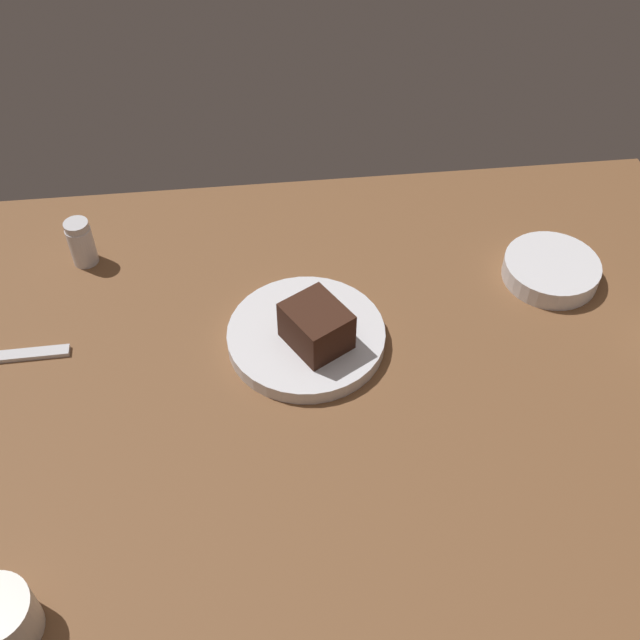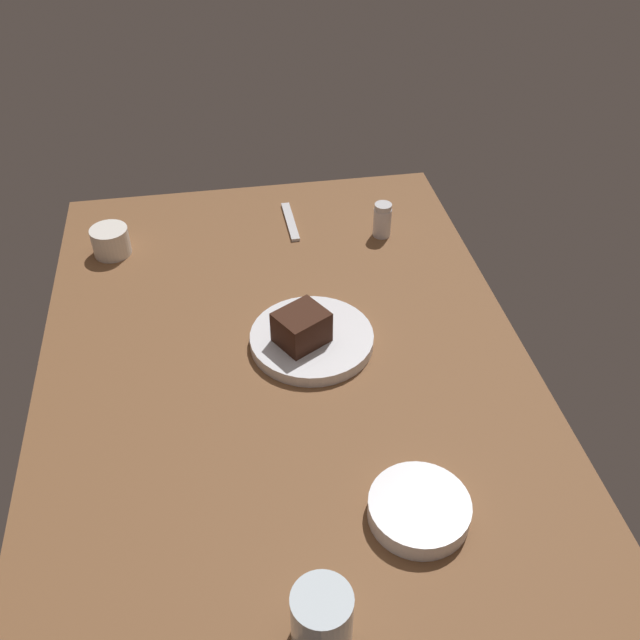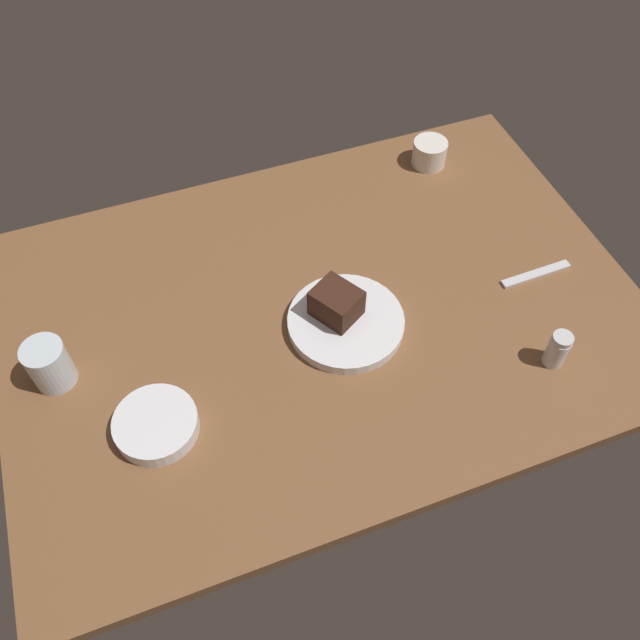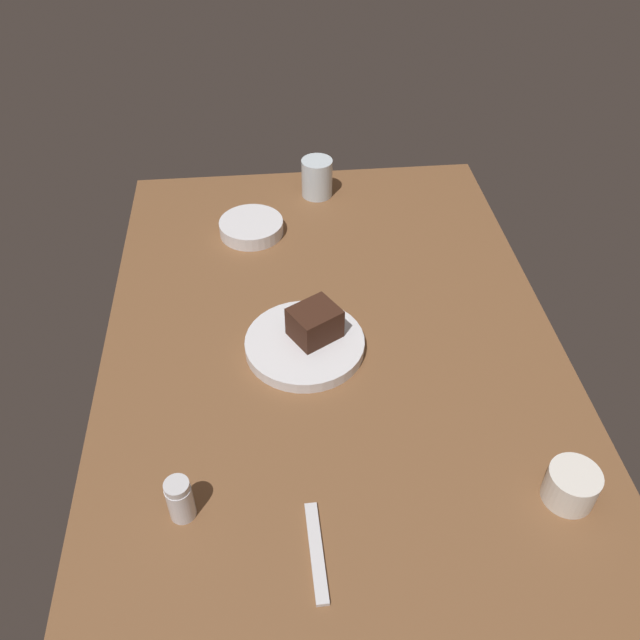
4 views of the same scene
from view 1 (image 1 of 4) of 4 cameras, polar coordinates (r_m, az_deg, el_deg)
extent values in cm
cube|color=brown|center=(104.64, 0.82, -4.17)|extent=(120.00, 84.00, 3.00)
cylinder|color=silver|center=(105.83, -1.03, -1.24)|extent=(21.77, 21.77, 2.19)
cube|color=#381E14|center=(101.57, -0.27, -0.46)|extent=(10.19, 10.62, 5.99)
cylinder|color=silver|center=(121.58, -17.25, 5.31)|extent=(3.81, 3.81, 6.35)
cylinder|color=silver|center=(119.24, -17.64, 6.66)|extent=(3.62, 3.62, 1.20)
cylinder|color=silver|center=(119.67, 16.77, 3.59)|extent=(14.16, 14.16, 3.05)
cube|color=silver|center=(112.54, -21.81, -2.47)|extent=(15.04, 2.15, 0.70)
camera|label=2|loc=(1.13, 64.77, 27.20)|focal=39.62mm
camera|label=3|loc=(1.44, 14.38, 54.66)|focal=37.59mm
camera|label=4|loc=(1.10, -64.55, 28.70)|focal=37.00mm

